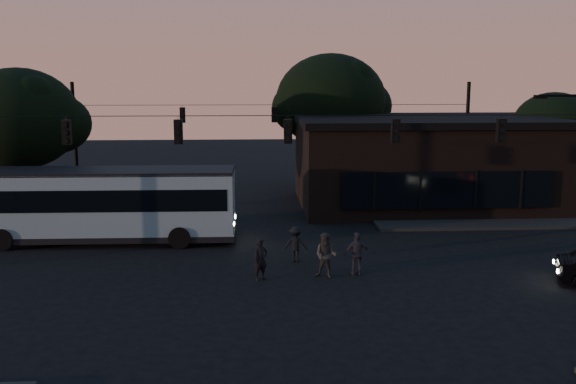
{
  "coord_description": "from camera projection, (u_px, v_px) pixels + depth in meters",
  "views": [
    {
      "loc": [
        -1.52,
        -22.48,
        7.7
      ],
      "look_at": [
        0.0,
        4.0,
        3.0
      ],
      "focal_mm": 40.0,
      "sensor_mm": 36.0,
      "label": 1
    }
  ],
  "objects": [
    {
      "name": "ground",
      "position": [
        294.0,
        291.0,
        23.53
      ],
      "size": [
        120.0,
        120.0,
        0.0
      ],
      "primitive_type": "plane",
      "color": "black",
      "rests_on": "ground"
    },
    {
      "name": "signal_rig_near",
      "position": [
        288.0,
        158.0,
        26.68
      ],
      "size": [
        26.24,
        0.3,
        7.5
      ],
      "color": "black",
      "rests_on": "ground"
    },
    {
      "name": "pedestrian_c",
      "position": [
        357.0,
        254.0,
        25.35
      ],
      "size": [
        1.02,
        0.43,
        1.73
      ],
      "primitive_type": "imported",
      "rotation": [
        0.0,
        0.0,
        3.15
      ],
      "color": "#292730",
      "rests_on": "ground"
    },
    {
      "name": "pedestrian_d",
      "position": [
        296.0,
        244.0,
        27.19
      ],
      "size": [
        1.07,
        0.71,
        1.54
      ],
      "primitive_type": "imported",
      "rotation": [
        0.0,
        0.0,
        2.99
      ],
      "color": "black",
      "rests_on": "ground"
    },
    {
      "name": "sidewalk_far_right",
      "position": [
        480.0,
        209.0,
        37.95
      ],
      "size": [
        14.0,
        10.0,
        0.15
      ],
      "primitive_type": "cube",
      "color": "black",
      "rests_on": "ground"
    },
    {
      "name": "signal_rig_far",
      "position": [
        274.0,
        132.0,
        42.45
      ],
      "size": [
        26.24,
        0.3,
        7.5
      ],
      "color": "black",
      "rests_on": "ground"
    },
    {
      "name": "pedestrian_a",
      "position": [
        261.0,
        259.0,
        24.73
      ],
      "size": [
        0.72,
        0.65,
        1.64
      ],
      "primitive_type": "imported",
      "rotation": [
        0.0,
        0.0,
        0.56
      ],
      "color": "black",
      "rests_on": "ground"
    },
    {
      "name": "pedestrian_b",
      "position": [
        326.0,
        255.0,
        25.02
      ],
      "size": [
        1.05,
        0.94,
        1.79
      ],
      "primitive_type": "imported",
      "rotation": [
        0.0,
        0.0,
        -0.36
      ],
      "color": "#2D2C29",
      "rests_on": "ground"
    },
    {
      "name": "tree_behind",
      "position": [
        331.0,
        101.0,
        44.3
      ],
      "size": [
        7.6,
        7.6,
        9.43
      ],
      "color": "black",
      "rests_on": "ground"
    },
    {
      "name": "tree_right",
      "position": [
        553.0,
        127.0,
        41.43
      ],
      "size": [
        5.2,
        5.2,
        6.86
      ],
      "color": "black",
      "rests_on": "ground"
    },
    {
      "name": "tree_left",
      "position": [
        19.0,
        119.0,
        34.54
      ],
      "size": [
        6.4,
        6.4,
        8.3
      ],
      "color": "black",
      "rests_on": "ground"
    },
    {
      "name": "building",
      "position": [
        423.0,
        161.0,
        39.26
      ],
      "size": [
        15.4,
        10.41,
        5.4
      ],
      "color": "black",
      "rests_on": "ground"
    },
    {
      "name": "sidewalk_far_left",
      "position": [
        33.0,
        214.0,
        36.49
      ],
      "size": [
        14.0,
        10.0,
        0.15
      ],
      "primitive_type": "cube",
      "color": "black",
      "rests_on": "ground"
    },
    {
      "name": "bus",
      "position": [
        104.0,
        202.0,
        30.31
      ],
      "size": [
        12.44,
        3.18,
        3.5
      ],
      "rotation": [
        0.0,
        0.0,
        -0.01
      ],
      "color": "gray",
      "rests_on": "ground"
    }
  ]
}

